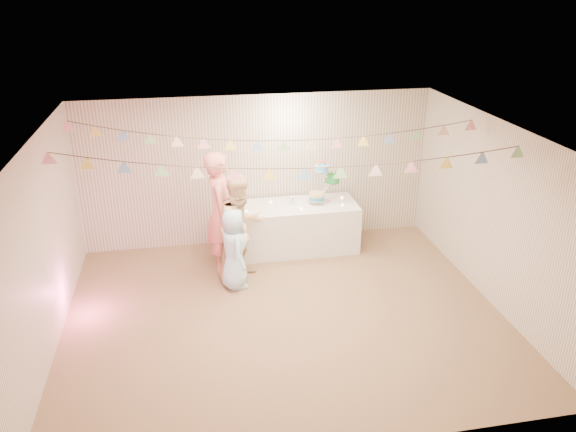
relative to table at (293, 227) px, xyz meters
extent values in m
plane|color=brown|center=(-0.51, -2.01, -0.41)|extent=(6.00, 6.00, 0.00)
plane|color=white|center=(-0.51, -2.01, 2.19)|extent=(6.00, 6.00, 0.00)
plane|color=silver|center=(-0.51, 0.49, 0.89)|extent=(6.00, 6.00, 0.00)
plane|color=silver|center=(-0.51, -4.51, 0.89)|extent=(6.00, 6.00, 0.00)
plane|color=silver|center=(-3.51, -2.01, 0.89)|extent=(5.00, 5.00, 0.00)
plane|color=silver|center=(2.49, -2.01, 0.89)|extent=(5.00, 5.00, 0.00)
cube|color=white|center=(0.00, 0.00, 0.00)|extent=(2.18, 0.87, 0.82)
cylinder|color=white|center=(-0.64, -0.05, 0.35)|extent=(0.31, 0.31, 0.02)
imported|color=#E17D75|center=(-1.23, -0.50, 0.57)|extent=(0.53, 0.75, 1.96)
imported|color=#E2BE8B|center=(-0.96, -0.81, 0.43)|extent=(1.03, 0.97, 1.68)
imported|color=#B2E0FC|center=(-1.10, -1.09, 0.22)|extent=(0.49, 0.67, 1.26)
cylinder|color=#FFD88C|center=(-0.80, -0.15, 0.42)|extent=(0.04, 0.04, 0.03)
cylinder|color=#FFD88C|center=(-0.35, 0.18, 0.42)|extent=(0.04, 0.04, 0.03)
cylinder|color=#FFD88C|center=(0.10, -0.22, 0.42)|extent=(0.04, 0.04, 0.03)
cylinder|color=#FFD88C|center=(0.35, 0.22, 0.42)|extent=(0.04, 0.04, 0.03)
cylinder|color=#FFD88C|center=(0.82, -0.18, 0.42)|extent=(0.04, 0.04, 0.03)
cylinder|color=#FFD88C|center=(0.90, 0.15, 0.42)|extent=(0.04, 0.04, 0.03)
camera|label=1|loc=(-1.70, -8.59, 3.96)|focal=35.00mm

